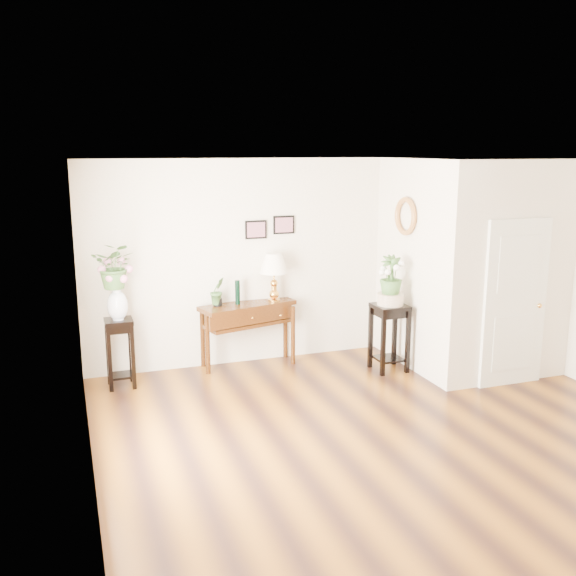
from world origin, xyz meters
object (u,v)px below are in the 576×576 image
table_lamp (274,276)px  plant_stand_b (389,338)px  console_table (248,334)px  plant_stand_a (120,353)px

table_lamp → plant_stand_b: size_ratio=0.75×
console_table → table_lamp: 0.87m
table_lamp → plant_stand_b: bearing=-31.2°
console_table → plant_stand_a: console_table is taller
console_table → plant_stand_b: (1.73, -0.82, 0.01)m
console_table → plant_stand_b: size_ratio=1.45×
console_table → table_lamp: bearing=-14.8°
table_lamp → plant_stand_b: table_lamp is taller
console_table → plant_stand_b: 1.91m
console_table → plant_stand_b: bearing=-40.1°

